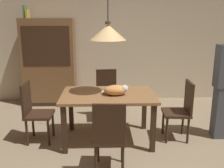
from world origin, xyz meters
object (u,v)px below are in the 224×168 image
(dining_table, at_px, (108,100))
(hutch_bookcase, at_px, (49,64))
(cat_sleeping, at_px, (117,90))
(chair_far_back, at_px, (107,92))
(chair_near_front, at_px, (109,134))
(chair_left_side, at_px, (34,110))
(chair_right_side, at_px, (181,108))
(pendant_lamp, at_px, (108,32))
(book_yellow_short, at_px, (27,14))
(book_green_slim, at_px, (25,12))

(dining_table, distance_m, hutch_bookcase, 2.20)
(cat_sleeping, bearing_deg, chair_far_back, 97.81)
(chair_near_front, relative_size, chair_left_side, 1.00)
(chair_right_side, bearing_deg, pendant_lamp, 179.77)
(chair_far_back, xyz_separation_m, chair_left_side, (-1.12, -0.88, 0.00))
(dining_table, relative_size, chair_right_side, 1.51)
(chair_right_side, height_order, pendant_lamp, pendant_lamp)
(chair_right_side, bearing_deg, cat_sleeping, -176.83)
(cat_sleeping, bearing_deg, chair_right_side, 3.17)
(chair_left_side, distance_m, chair_right_side, 2.26)
(hutch_bookcase, xyz_separation_m, book_yellow_short, (-0.39, 0.00, 1.05))
(chair_left_side, xyz_separation_m, hutch_bookcase, (-0.11, 1.80, 0.38))
(dining_table, relative_size, pendant_lamp, 1.08)
(dining_table, relative_size, book_yellow_short, 7.00)
(chair_left_side, xyz_separation_m, book_green_slim, (-0.54, 1.81, 1.47))
(book_green_slim, bearing_deg, pendant_lamp, -47.22)
(dining_table, relative_size, chair_far_back, 1.51)
(chair_near_front, xyz_separation_m, chair_left_side, (-1.12, 0.88, 0.00))
(book_green_slim, bearing_deg, chair_far_back, -29.16)
(pendant_lamp, bearing_deg, chair_near_front, -90.29)
(cat_sleeping, bearing_deg, pendant_lamp, 153.56)
(pendant_lamp, height_order, hutch_bookcase, pendant_lamp)
(chair_left_side, distance_m, cat_sleeping, 1.29)
(chair_far_back, bearing_deg, book_green_slim, 150.84)
(chair_right_side, xyz_separation_m, pendant_lamp, (-1.13, 0.00, 1.15))
(cat_sleeping, relative_size, hutch_bookcase, 0.21)
(cat_sleeping, distance_m, book_yellow_short, 2.79)
(chair_far_back, bearing_deg, chair_left_side, -141.97)
(dining_table, height_order, book_green_slim, book_green_slim)
(book_green_slim, bearing_deg, book_yellow_short, 0.00)
(chair_left_side, height_order, pendant_lamp, pendant_lamp)
(dining_table, xyz_separation_m, book_yellow_short, (-1.62, 1.81, 1.29))
(dining_table, bearing_deg, book_yellow_short, 131.90)
(dining_table, bearing_deg, book_green_slim, 132.78)
(pendant_lamp, bearing_deg, chair_left_side, 179.93)
(chair_far_back, bearing_deg, pendant_lamp, -89.51)
(chair_far_back, bearing_deg, hutch_bookcase, 142.96)
(chair_far_back, height_order, cat_sleeping, chair_far_back)
(cat_sleeping, bearing_deg, dining_table, 153.56)
(chair_near_front, relative_size, chair_far_back, 1.00)
(chair_far_back, xyz_separation_m, book_yellow_short, (-1.61, 0.93, 1.43))
(chair_right_side, height_order, book_green_slim, book_green_slim)
(dining_table, height_order, pendant_lamp, pendant_lamp)
(hutch_bookcase, distance_m, book_yellow_short, 1.12)
(chair_far_back, height_order, pendant_lamp, pendant_lamp)
(chair_near_front, height_order, hutch_bookcase, hutch_bookcase)
(dining_table, bearing_deg, cat_sleeping, -26.44)
(chair_near_front, height_order, pendant_lamp, pendant_lamp)
(chair_far_back, distance_m, book_yellow_short, 2.35)
(chair_far_back, height_order, book_yellow_short, book_yellow_short)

